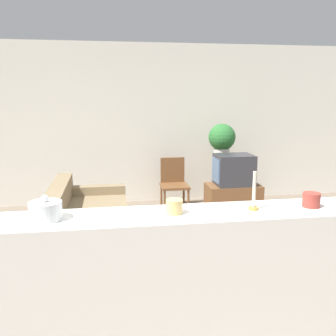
{
  "coord_description": "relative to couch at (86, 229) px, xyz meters",
  "views": [
    {
      "loc": [
        -0.5,
        -2.99,
        1.85
      ],
      "look_at": [
        0.29,
        2.05,
        0.85
      ],
      "focal_mm": 40.0,
      "sensor_mm": 36.0,
      "label": 1
    }
  ],
  "objects": [
    {
      "name": "potted_plant",
      "position": [
        2.13,
        1.56,
        0.86
      ],
      "size": [
        0.44,
        0.44,
        0.59
      ],
      "color": "white",
      "rests_on": "plant_stand"
    },
    {
      "name": "candlestick",
      "position": [
        1.29,
        -1.94,
        0.87
      ],
      "size": [
        0.07,
        0.07,
        0.28
      ],
      "color": "#B7933D",
      "rests_on": "foreground_counter"
    },
    {
      "name": "television",
      "position": [
        2.15,
        0.99,
        0.45
      ],
      "size": [
        0.57,
        0.44,
        0.46
      ],
      "color": "#333338",
      "rests_on": "tv_stand"
    },
    {
      "name": "tv_stand",
      "position": [
        2.16,
        0.99,
        -0.03
      ],
      "size": [
        0.81,
        0.46,
        0.5
      ],
      "color": "brown",
      "rests_on": "ground_plane"
    },
    {
      "name": "plant_stand",
      "position": [
        2.13,
        1.56,
        0.12
      ],
      "size": [
        0.19,
        0.19,
        0.8
      ],
      "color": "brown",
      "rests_on": "ground_plane"
    },
    {
      "name": "decorative_bowl",
      "position": [
        -0.11,
        -1.94,
        0.84
      ],
      "size": [
        0.21,
        0.21,
        0.17
      ],
      "color": "silver",
      "rests_on": "foreground_counter"
    },
    {
      "name": "candle_jar",
      "position": [
        0.73,
        -1.94,
        0.82
      ],
      "size": [
        0.12,
        0.12,
        0.1
      ],
      "color": "tan",
      "rests_on": "foreground_counter"
    },
    {
      "name": "wall_back",
      "position": [
        0.81,
        2.08,
        1.07
      ],
      "size": [
        9.0,
        0.06,
        2.7
      ],
      "color": "silver",
      "rests_on": "ground_plane"
    },
    {
      "name": "coffee_tin",
      "position": [
        1.73,
        -1.94,
        0.83
      ],
      "size": [
        0.12,
        0.12,
        0.1
      ],
      "color": "#99382D",
      "rests_on": "foreground_counter"
    },
    {
      "name": "ground_plane",
      "position": [
        0.81,
        -1.35,
        -0.28
      ],
      "size": [
        14.0,
        14.0,
        0.0
      ],
      "primitive_type": "plane",
      "color": "#756656"
    },
    {
      "name": "couch",
      "position": [
        0.0,
        0.0,
        0.0
      ],
      "size": [
        0.94,
        1.98,
        0.76
      ],
      "color": "#847051",
      "rests_on": "ground_plane"
    },
    {
      "name": "wooden_chair",
      "position": [
        1.32,
        1.52,
        0.18
      ],
      "size": [
        0.44,
        0.44,
        0.84
      ],
      "color": "brown",
      "rests_on": "ground_plane"
    },
    {
      "name": "foreground_counter",
      "position": [
        0.81,
        -1.94,
        0.25
      ],
      "size": [
        2.85,
        0.44,
        1.05
      ],
      "color": "white",
      "rests_on": "ground_plane"
    }
  ]
}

